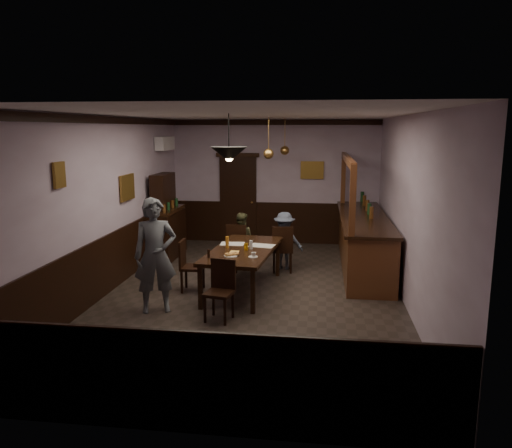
% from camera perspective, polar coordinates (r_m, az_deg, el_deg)
% --- Properties ---
extents(room, '(5.01, 8.01, 3.01)m').
position_cam_1_polar(room, '(8.23, -0.45, 1.91)').
color(room, '#2D2621').
rests_on(room, ground).
extents(dining_table, '(1.21, 2.29, 0.75)m').
position_cam_1_polar(dining_table, '(8.58, -1.50, -3.27)').
color(dining_table, black).
rests_on(dining_table, ground).
extents(chair_far_left, '(0.42, 0.42, 0.93)m').
position_cam_1_polar(chair_far_left, '(9.93, -2.14, -2.37)').
color(chair_far_left, black).
rests_on(chair_far_left, ground).
extents(chair_far_right, '(0.44, 0.44, 0.93)m').
position_cam_1_polar(chair_far_right, '(9.74, 3.05, -2.63)').
color(chair_far_right, black).
rests_on(chair_far_right, ground).
extents(chair_near, '(0.45, 0.45, 0.89)m').
position_cam_1_polar(chair_near, '(7.41, -4.05, -7.19)').
color(chair_near, black).
rests_on(chair_near, ground).
extents(chair_side, '(0.40, 0.40, 0.89)m').
position_cam_1_polar(chair_side, '(8.71, -7.75, -4.48)').
color(chair_side, black).
rests_on(chair_side, ground).
extents(person_standing, '(0.75, 0.63, 1.77)m').
position_cam_1_polar(person_standing, '(7.73, -11.44, -3.55)').
color(person_standing, '#555A61').
rests_on(person_standing, ground).
extents(person_seated_left, '(0.57, 0.46, 1.11)m').
position_cam_1_polar(person_seated_left, '(10.18, -1.75, -1.77)').
color(person_seated_left, brown).
rests_on(person_seated_left, ground).
extents(person_seated_right, '(0.77, 0.48, 1.15)m').
position_cam_1_polar(person_seated_right, '(9.99, 3.25, -1.90)').
color(person_seated_right, '#4C576D').
rests_on(person_seated_right, ground).
extents(newspaper_left, '(0.43, 0.32, 0.01)m').
position_cam_1_polar(newspaper_left, '(8.92, -2.73, -2.28)').
color(newspaper_left, silver).
rests_on(newspaper_left, dining_table).
extents(newspaper_right, '(0.47, 0.38, 0.01)m').
position_cam_1_polar(newspaper_right, '(8.77, 0.70, -2.49)').
color(newspaper_right, silver).
rests_on(newspaper_right, dining_table).
extents(napkin, '(0.16, 0.16, 0.00)m').
position_cam_1_polar(napkin, '(8.36, -2.49, -3.18)').
color(napkin, '#F7BE5B').
rests_on(napkin, dining_table).
extents(saucer, '(0.15, 0.15, 0.01)m').
position_cam_1_polar(saucer, '(8.00, -0.34, -3.78)').
color(saucer, white).
rests_on(saucer, dining_table).
extents(coffee_cup, '(0.09, 0.09, 0.07)m').
position_cam_1_polar(coffee_cup, '(7.97, -0.26, -3.52)').
color(coffee_cup, white).
rests_on(coffee_cup, saucer).
extents(pastry_plate, '(0.22, 0.22, 0.01)m').
position_cam_1_polar(pastry_plate, '(8.07, -2.92, -3.66)').
color(pastry_plate, white).
rests_on(pastry_plate, dining_table).
extents(pastry_ring_a, '(0.13, 0.13, 0.04)m').
position_cam_1_polar(pastry_ring_a, '(8.05, -3.17, -3.49)').
color(pastry_ring_a, '#C68C47').
rests_on(pastry_ring_a, pastry_plate).
extents(pastry_ring_b, '(0.13, 0.13, 0.04)m').
position_cam_1_polar(pastry_ring_b, '(8.10, -2.40, -3.40)').
color(pastry_ring_b, '#C68C47').
rests_on(pastry_ring_b, pastry_plate).
extents(soda_can, '(0.07, 0.07, 0.12)m').
position_cam_1_polar(soda_can, '(8.46, -1.15, -2.60)').
color(soda_can, orange).
rests_on(soda_can, dining_table).
extents(beer_glass, '(0.06, 0.06, 0.20)m').
position_cam_1_polar(beer_glass, '(8.62, -3.31, -2.09)').
color(beer_glass, '#BF721E').
rests_on(beer_glass, dining_table).
extents(water_glass, '(0.06, 0.06, 0.15)m').
position_cam_1_polar(water_glass, '(8.53, -0.58, -2.39)').
color(water_glass, silver).
rests_on(water_glass, dining_table).
extents(pepper_mill, '(0.04, 0.04, 0.14)m').
position_cam_1_polar(pepper_mill, '(7.99, -5.44, -3.38)').
color(pepper_mill, black).
rests_on(pepper_mill, dining_table).
extents(sideboard, '(0.49, 1.38, 1.83)m').
position_cam_1_polar(sideboard, '(11.03, -10.26, -0.01)').
color(sideboard, black).
rests_on(sideboard, ground).
extents(bar_counter, '(0.93, 3.99, 2.24)m').
position_cam_1_polar(bar_counter, '(10.24, 12.17, -1.85)').
color(bar_counter, '#522D16').
rests_on(bar_counter, ground).
extents(door_back, '(0.90, 0.06, 2.10)m').
position_cam_1_polar(door_back, '(12.30, -2.06, 2.77)').
color(door_back, black).
rests_on(door_back, ground).
extents(ac_unit, '(0.20, 0.85, 0.30)m').
position_cam_1_polar(ac_unit, '(11.51, -10.38, 9.05)').
color(ac_unit, white).
rests_on(ac_unit, ground).
extents(picture_left_small, '(0.04, 0.28, 0.36)m').
position_cam_1_polar(picture_left_small, '(7.41, -21.57, 5.23)').
color(picture_left_small, olive).
rests_on(picture_left_small, ground).
extents(picture_left_large, '(0.04, 0.62, 0.48)m').
position_cam_1_polar(picture_left_large, '(9.61, -14.49, 4.07)').
color(picture_left_large, olive).
rests_on(picture_left_large, ground).
extents(picture_back, '(0.55, 0.04, 0.42)m').
position_cam_1_polar(picture_back, '(12.06, 6.44, 6.14)').
color(picture_back, olive).
rests_on(picture_back, ground).
extents(pendant_iron, '(0.56, 0.56, 0.71)m').
position_cam_1_polar(pendant_iron, '(7.56, -3.11, 7.97)').
color(pendant_iron, black).
rests_on(pendant_iron, ground).
extents(pendant_brass_mid, '(0.20, 0.20, 0.81)m').
position_cam_1_polar(pendant_brass_mid, '(9.70, 1.43, 8.01)').
color(pendant_brass_mid, '#BF8C3F').
rests_on(pendant_brass_mid, ground).
extents(pendant_brass_far, '(0.20, 0.20, 0.81)m').
position_cam_1_polar(pendant_brass_far, '(11.20, 3.30, 8.38)').
color(pendant_brass_far, '#BF8C3F').
rests_on(pendant_brass_far, ground).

